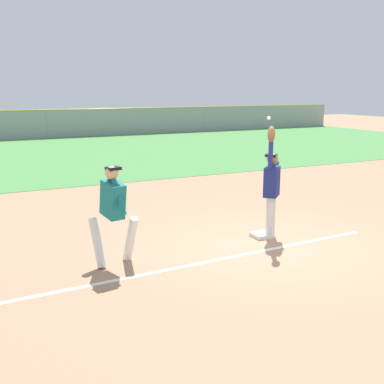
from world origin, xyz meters
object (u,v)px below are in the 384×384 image
Objects in this scene: fielder at (272,183)px; parked_car_silver at (61,123)px; baseball at (269,118)px; parked_car_red at (135,121)px; runner at (113,208)px; first_base at (262,235)px.

fielder reaches higher than parked_car_silver.
baseball reaches higher than parked_car_red.
runner reaches higher than parked_car_red.
baseball is at bearing -97.42° from parked_car_red.
runner is 0.38× the size of parked_car_silver.
fielder is at bearing -107.88° from baseball.
parked_car_silver is at bearing 69.29° from runner.
first_base is 0.22× the size of runner.
parked_car_red is (6.70, 25.86, 0.63)m from first_base.
first_base is 3.32m from runner.
fielder is 1.32m from baseball.
parked_car_silver is (1.22, 25.87, -0.45)m from fielder.
first_base is 0.08× the size of parked_car_red.
runner is (-3.34, -0.11, -0.12)m from fielder.
parked_car_red is at bearing 75.87° from baseball.
baseball is at bearing -98.81° from parked_car_silver.
parked_car_red is (6.45, 25.61, -1.72)m from baseball.
first_base is 2.38m from baseball.
first_base is at bearing -97.83° from parked_car_red.
fielder is 25.90m from parked_car_silver.
runner is at bearing -104.09° from parked_car_red.
baseball is (0.10, 0.31, 1.28)m from fielder.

